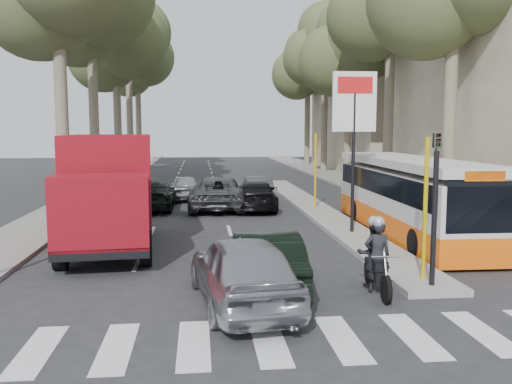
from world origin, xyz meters
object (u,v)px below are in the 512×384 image
(dark_hatchback, at_px, (265,261))
(city_bus, at_px, (409,194))
(silver_hatchback, at_px, (243,270))
(red_truck, at_px, (109,189))
(motorcycle, at_px, (375,256))

(dark_hatchback, height_order, city_bus, city_bus)
(silver_hatchback, relative_size, red_truck, 0.66)
(dark_hatchback, xyz_separation_m, motorcycle, (2.48, -0.31, 0.11))
(dark_hatchback, xyz_separation_m, city_bus, (5.79, 6.03, 0.74))
(silver_hatchback, distance_m, city_bus, 9.54)
(silver_hatchback, relative_size, city_bus, 0.43)
(dark_hatchback, bearing_deg, motorcycle, 174.03)
(red_truck, relative_size, motorcycle, 3.26)
(silver_hatchback, height_order, dark_hatchback, silver_hatchback)
(red_truck, bearing_deg, motorcycle, -42.31)
(silver_hatchback, xyz_separation_m, dark_hatchback, (0.60, 1.03, -0.07))
(dark_hatchback, relative_size, motorcycle, 2.02)
(motorcycle, bearing_deg, red_truck, 146.17)
(dark_hatchback, relative_size, red_truck, 0.62)
(dark_hatchback, height_order, red_truck, red_truck)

